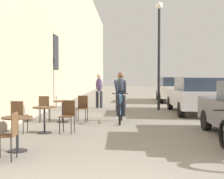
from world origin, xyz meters
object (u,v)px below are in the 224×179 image
street_lamp (159,42)px  cyclist_on_bicycle (121,98)px  cafe_chair_mid_toward_street (19,115)px  pedestrian_mid (99,89)px  cafe_chair_far_toward_street (82,107)px  cafe_chair_mid_toward_wall (68,114)px  pedestrian_near (120,90)px  cafe_chair_near_toward_wall (9,132)px  parked_car_second (195,95)px  cafe_table_near (17,126)px  cafe_chair_far_toward_wall (44,107)px  cafe_table_far (63,107)px  parked_car_third (173,89)px  cafe_table_mid (44,114)px

street_lamp → cyclist_on_bicycle: bearing=-113.9°
cafe_chair_mid_toward_street → pedestrian_mid: (1.66, 6.97, 0.42)m
cafe_chair_far_toward_street → pedestrian_mid: bearing=87.4°
cafe_chair_mid_toward_wall → pedestrian_near: size_ratio=0.53×
cafe_chair_near_toward_wall → parked_car_second: (5.08, 7.50, 0.26)m
cafe_table_near → cafe_chair_far_toward_street: (0.79, 4.32, -0.00)m
street_lamp → cafe_chair_far_toward_wall: bearing=-137.3°
cafe_table_near → cafe_chair_far_toward_street: bearing=79.6°
cafe_chair_near_toward_wall → pedestrian_near: 8.38m
cafe_chair_mid_toward_street → cafe_chair_far_toward_wall: (0.18, 2.12, 0.00)m
cafe_table_far → pedestrian_near: 3.76m
cafe_chair_mid_toward_street → parked_car_second: (5.81, 4.78, 0.26)m
cafe_table_far → street_lamp: bearing=46.6°
cafe_chair_mid_toward_wall → cafe_chair_far_toward_street: (0.12, 2.12, 0.00)m
cafe_chair_far_toward_street → cyclist_on_bicycle: bearing=0.2°
cafe_table_near → pedestrian_near: bearing=74.8°
cafe_chair_far_toward_wall → cafe_table_far: bearing=7.1°
pedestrian_near → parked_car_third: pedestrian_near is taller
street_lamp → cafe_table_far: bearing=-133.4°
cafe_table_mid → cafe_table_far: 2.12m
cafe_table_near → cafe_table_mid: 2.12m
cafe_table_far → cafe_chair_far_toward_street: (0.66, 0.08, -0.00)m
cafe_chair_near_toward_wall → parked_car_second: bearing=55.9°
cafe_table_mid → cyclist_on_bicycle: size_ratio=0.41×
cyclist_on_bicycle → parked_car_second: 3.94m
pedestrian_mid → parked_car_third: (4.17, 3.90, -0.17)m
cafe_table_near → pedestrian_mid: 9.08m
cyclist_on_bicycle → street_lamp: (1.69, 3.80, 2.30)m
cafe_table_mid → cafe_chair_far_toward_street: cafe_chair_far_toward_street is taller
cafe_chair_far_toward_wall → parked_car_third: (5.66, 8.75, 0.25)m
cafe_chair_mid_toward_street → cafe_table_far: size_ratio=1.24×
cafe_table_near → cyclist_on_bicycle: size_ratio=0.41×
cafe_chair_near_toward_wall → cafe_chair_mid_toward_street: same height
cafe_table_far → cafe_chair_far_toward_wall: cafe_chair_far_toward_wall is taller
cafe_chair_far_toward_wall → parked_car_second: bearing=25.3°
cafe_table_near → parked_car_third: 13.92m
cafe_table_far → cafe_chair_far_toward_wall: bearing=-172.9°
cafe_chair_near_toward_wall → cafe_chair_far_toward_wall: size_ratio=1.00×
pedestrian_mid → parked_car_third: bearing=43.1°
cafe_chair_mid_toward_wall → pedestrian_near: (1.35, 5.26, 0.43)m
street_lamp → parked_car_third: street_lamp is taller
cafe_chair_mid_toward_street → cafe_chair_mid_toward_wall: same height
cafe_table_mid → cafe_chair_mid_toward_wall: (0.63, 0.08, -0.00)m
cafe_chair_far_toward_street → parked_car_third: bearing=63.0°
pedestrian_near → parked_car_third: size_ratio=0.40×
parked_car_second → cyclist_on_bicycle: bearing=-140.5°
cafe_table_near → parked_car_second: bearing=52.9°
cafe_chair_mid_toward_wall → pedestrian_mid: bearing=87.2°
pedestrian_near → street_lamp: bearing=20.4°
cafe_table_far → pedestrian_near: size_ratio=0.43×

